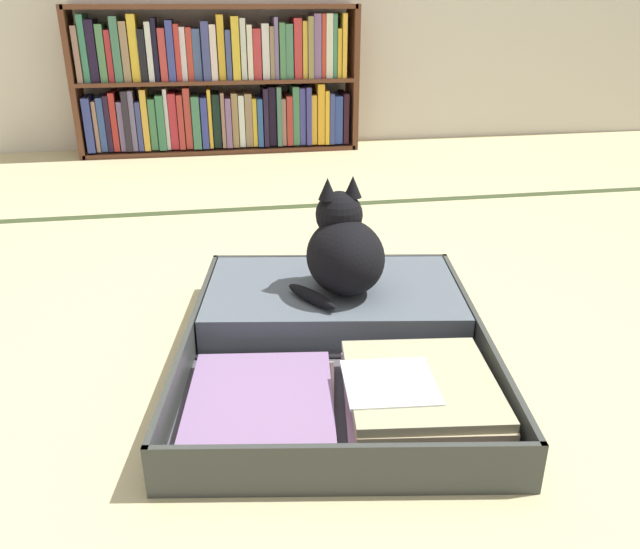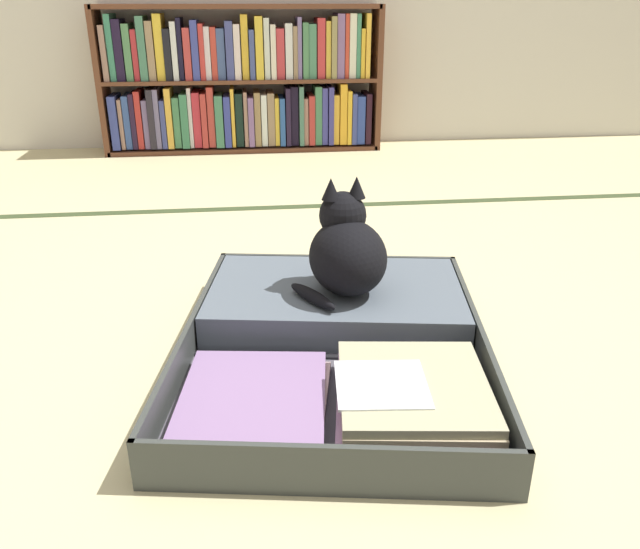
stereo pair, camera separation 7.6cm
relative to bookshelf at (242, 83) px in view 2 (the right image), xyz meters
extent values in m
plane|color=#C8BE8C|center=(0.05, -2.26, -0.36)|extent=(10.00, 10.00, 0.00)
cube|color=#374526|center=(0.05, -1.12, -0.36)|extent=(4.80, 0.05, 0.00)
cube|color=brown|center=(-0.74, 0.00, 0.02)|extent=(0.03, 0.23, 0.77)
cube|color=brown|center=(0.75, 0.00, 0.02)|extent=(0.03, 0.23, 0.77)
cube|color=brown|center=(0.00, 0.00, 0.39)|extent=(1.49, 0.23, 0.02)
cube|color=brown|center=(0.00, 0.00, -0.35)|extent=(1.49, 0.23, 0.02)
cube|color=brown|center=(0.00, 0.00, 0.02)|extent=(1.46, 0.23, 0.02)
cube|color=#36428A|center=(-0.69, -0.01, -0.19)|extent=(0.04, 0.20, 0.28)
cube|color=#997261|center=(-0.66, 0.00, -0.20)|extent=(0.02, 0.20, 0.26)
cube|color=#335093|center=(-0.63, 0.01, -0.19)|extent=(0.03, 0.20, 0.28)
cube|color=#26182E|center=(-0.59, 0.00, -0.18)|extent=(0.03, 0.20, 0.29)
cube|color=#B12C28|center=(-0.56, 0.01, -0.18)|extent=(0.03, 0.20, 0.31)
cube|color=slate|center=(-0.53, 0.00, -0.20)|extent=(0.03, 0.20, 0.26)
cube|color=#28252D|center=(-0.49, -0.01, -0.17)|extent=(0.03, 0.20, 0.31)
cube|color=slate|center=(-0.46, 0.00, -0.17)|extent=(0.03, 0.20, 0.31)
cube|color=#38417F|center=(-0.43, 0.00, -0.20)|extent=(0.03, 0.20, 0.26)
cube|color=gold|center=(-0.40, -0.01, -0.17)|extent=(0.03, 0.20, 0.32)
cube|color=#47875A|center=(-0.36, 0.01, -0.20)|extent=(0.04, 0.20, 0.27)
cube|color=#377852|center=(-0.32, -0.01, -0.19)|extent=(0.04, 0.20, 0.29)
cube|color=silver|center=(-0.29, 0.00, -0.17)|extent=(0.02, 0.20, 0.32)
cube|color=#BD2D38|center=(-0.25, 0.01, -0.18)|extent=(0.04, 0.20, 0.29)
cube|color=#B33732|center=(-0.21, -0.01, -0.19)|extent=(0.03, 0.20, 0.29)
cube|color=#BF4037|center=(-0.18, 0.01, -0.17)|extent=(0.04, 0.20, 0.32)
cube|color=#417C5A|center=(-0.13, -0.01, -0.19)|extent=(0.04, 0.20, 0.28)
cube|color=#343D92|center=(-0.09, -0.01, -0.19)|extent=(0.03, 0.20, 0.27)
cube|color=gold|center=(-0.06, 0.00, -0.17)|extent=(0.02, 0.20, 0.31)
cube|color=black|center=(-0.02, 0.01, -0.19)|extent=(0.04, 0.20, 0.28)
cube|color=#936F5E|center=(0.01, 0.00, -0.18)|extent=(0.02, 0.20, 0.29)
cube|color=slate|center=(0.04, -0.01, -0.20)|extent=(0.03, 0.20, 0.26)
cube|color=#92774B|center=(0.08, 0.00, -0.19)|extent=(0.03, 0.20, 0.29)
cube|color=silver|center=(0.11, 0.01, -0.19)|extent=(0.03, 0.20, 0.28)
cube|color=#907758|center=(0.15, 0.01, -0.19)|extent=(0.04, 0.20, 0.29)
cube|color=gold|center=(0.19, 0.01, -0.20)|extent=(0.02, 0.20, 0.26)
cube|color=#2A5398|center=(0.21, -0.01, -0.20)|extent=(0.03, 0.20, 0.26)
cube|color=black|center=(0.25, -0.01, -0.18)|extent=(0.03, 0.20, 0.31)
cube|color=black|center=(0.28, 0.01, -0.17)|extent=(0.04, 0.20, 0.32)
cube|color=#45735E|center=(0.32, -0.01, -0.17)|extent=(0.02, 0.20, 0.32)
cube|color=#A17262|center=(0.35, 0.00, -0.20)|extent=(0.02, 0.20, 0.25)
cube|color=#AD332E|center=(0.38, 0.00, -0.20)|extent=(0.03, 0.20, 0.27)
cube|color=#3F7951|center=(0.42, 0.00, -0.17)|extent=(0.04, 0.20, 0.32)
cube|color=#3E4093|center=(0.45, 0.01, -0.18)|extent=(0.03, 0.20, 0.31)
cube|color=#3D3C87|center=(0.49, -0.01, -0.17)|extent=(0.03, 0.20, 0.31)
cube|color=gold|center=(0.52, 0.00, -0.20)|extent=(0.03, 0.20, 0.27)
cube|color=gold|center=(0.56, 0.00, -0.17)|extent=(0.04, 0.20, 0.33)
cube|color=yellow|center=(0.59, -0.01, -0.18)|extent=(0.02, 0.20, 0.29)
cube|color=#39458A|center=(0.62, -0.01, -0.19)|extent=(0.03, 0.20, 0.28)
cube|color=#2E4593|center=(0.65, 0.00, -0.20)|extent=(0.04, 0.20, 0.26)
cube|color=black|center=(0.70, -0.01, -0.19)|extent=(0.03, 0.20, 0.27)
cube|color=#947162|center=(-0.70, -0.01, 0.17)|extent=(0.03, 0.20, 0.28)
cube|color=#398365|center=(-0.66, 0.01, 0.19)|extent=(0.03, 0.20, 0.33)
cube|color=black|center=(-0.62, 0.00, 0.18)|extent=(0.04, 0.20, 0.30)
cube|color=#4C8052|center=(-0.58, 0.00, 0.17)|extent=(0.04, 0.20, 0.28)
cube|color=#B72B33|center=(-0.54, 0.01, 0.16)|extent=(0.03, 0.20, 0.25)
cube|color=#42765D|center=(-0.50, 0.00, 0.19)|extent=(0.04, 0.20, 0.32)
cube|color=#977B5B|center=(-0.46, 0.00, 0.18)|extent=(0.04, 0.20, 0.29)
cube|color=yellow|center=(-0.42, 0.01, 0.19)|extent=(0.04, 0.20, 0.33)
cube|color=black|center=(-0.38, 0.00, 0.16)|extent=(0.04, 0.20, 0.26)
cube|color=silver|center=(-0.34, 0.00, 0.17)|extent=(0.03, 0.20, 0.29)
cube|color=black|center=(-0.31, 0.01, 0.18)|extent=(0.02, 0.20, 0.31)
cube|color=#B83A39|center=(-0.28, 0.00, 0.16)|extent=(0.04, 0.20, 0.26)
cube|color=#394193|center=(-0.23, -0.01, 0.18)|extent=(0.04, 0.20, 0.30)
cube|color=#BF3230|center=(-0.20, 0.00, 0.17)|extent=(0.03, 0.20, 0.28)
cube|color=silver|center=(-0.17, 0.01, 0.16)|extent=(0.03, 0.20, 0.27)
cube|color=#B9382E|center=(-0.14, 0.01, 0.16)|extent=(0.03, 0.20, 0.26)
cube|color=#3E5284|center=(-0.10, 0.01, 0.16)|extent=(0.04, 0.20, 0.26)
cube|color=#3D4481|center=(-0.06, 0.00, 0.17)|extent=(0.04, 0.20, 0.29)
cube|color=silver|center=(-0.02, 0.00, 0.17)|extent=(0.03, 0.20, 0.28)
cube|color=gold|center=(0.03, 0.01, 0.19)|extent=(0.04, 0.20, 0.32)
cube|color=#3D4A83|center=(0.06, -0.01, 0.15)|extent=(0.03, 0.20, 0.25)
cube|color=gold|center=(0.10, -0.01, 0.19)|extent=(0.04, 0.20, 0.32)
cube|color=silver|center=(0.14, 0.00, 0.18)|extent=(0.03, 0.20, 0.31)
cube|color=beige|center=(0.17, 0.00, 0.17)|extent=(0.03, 0.20, 0.28)
cube|color=#BC353B|center=(0.21, 0.01, 0.16)|extent=(0.04, 0.20, 0.26)
cube|color=silver|center=(0.26, 0.00, 0.17)|extent=(0.04, 0.20, 0.28)
cube|color=#8C7255|center=(0.29, 0.00, 0.16)|extent=(0.02, 0.20, 0.27)
cube|color=slate|center=(0.32, 0.00, 0.18)|extent=(0.02, 0.20, 0.31)
cube|color=#477F52|center=(0.35, 0.00, 0.17)|extent=(0.03, 0.20, 0.28)
cube|color=#47805F|center=(0.38, 0.00, 0.17)|extent=(0.04, 0.20, 0.28)
cube|color=#BE3437|center=(0.43, 0.00, 0.18)|extent=(0.04, 0.20, 0.31)
cube|color=gold|center=(0.47, 0.01, 0.17)|extent=(0.03, 0.20, 0.29)
cube|color=#8F8450|center=(0.50, -0.01, 0.19)|extent=(0.03, 0.20, 0.31)
cube|color=slate|center=(0.54, 0.00, 0.19)|extent=(0.04, 0.20, 0.33)
cube|color=#C33D2B|center=(0.57, 0.00, 0.19)|extent=(0.02, 0.20, 0.33)
cube|color=silver|center=(0.60, 0.00, 0.19)|extent=(0.04, 0.20, 0.33)
cube|color=#3D8260|center=(0.63, 0.01, 0.19)|extent=(0.02, 0.20, 0.33)
cube|color=gold|center=(0.66, 0.00, 0.15)|extent=(0.02, 0.20, 0.25)
cube|color=gold|center=(0.68, -0.01, 0.19)|extent=(0.02, 0.20, 0.33)
cube|color=#393D3A|center=(0.17, -2.57, -0.36)|extent=(0.74, 0.53, 0.01)
cube|color=#393D3A|center=(0.13, -2.77, -0.31)|extent=(0.67, 0.12, 0.10)
cube|color=#393D3A|center=(-0.16, -2.51, -0.31)|extent=(0.08, 0.43, 0.10)
cube|color=#393D3A|center=(0.50, -2.62, -0.31)|extent=(0.08, 0.43, 0.10)
cube|color=#4D4953|center=(0.17, -2.57, -0.35)|extent=(0.71, 0.50, 0.01)
cube|color=#393D3A|center=(0.23, -2.14, -0.36)|extent=(0.74, 0.53, 0.01)
cube|color=#393D3A|center=(0.26, -1.93, -0.31)|extent=(0.67, 0.12, 0.10)
cube|color=#393D3A|center=(-0.10, -2.09, -0.31)|extent=(0.08, 0.43, 0.10)
cube|color=#393D3A|center=(0.56, -2.19, -0.31)|extent=(0.08, 0.43, 0.10)
cube|color=#4D4953|center=(0.23, -2.14, -0.35)|extent=(0.71, 0.50, 0.01)
cylinder|color=black|center=(0.20, -2.35, -0.35)|extent=(0.65, 0.12, 0.02)
cube|color=#B39894|center=(0.01, -2.53, -0.33)|extent=(0.35, 0.36, 0.02)
cube|color=gray|center=(0.01, -2.54, -0.32)|extent=(0.34, 0.38, 0.01)
cube|color=navy|center=(0.33, -2.58, -0.33)|extent=(0.33, 0.35, 0.02)
cube|color=#9A73A1|center=(0.32, -2.58, -0.32)|extent=(0.34, 0.37, 0.01)
cube|color=tan|center=(0.33, -2.58, -0.30)|extent=(0.33, 0.36, 0.02)
cube|color=tan|center=(0.33, -2.58, -0.28)|extent=(0.33, 0.35, 0.02)
cube|color=white|center=(0.26, -2.59, -0.27)|extent=(0.19, 0.19, 0.01)
cube|color=#535F69|center=(0.23, -2.14, -0.31)|extent=(0.70, 0.49, 0.09)
cylinder|color=black|center=(0.08, -1.92, -0.31)|extent=(0.02, 0.02, 0.09)
cylinder|color=black|center=(0.45, -1.97, -0.31)|extent=(0.02, 0.02, 0.09)
cube|color=#2C873B|center=(0.19, -2.77, -0.31)|extent=(0.04, 0.01, 0.02)
cube|color=white|center=(0.00, -2.74, -0.33)|extent=(0.04, 0.01, 0.02)
cube|color=red|center=(0.09, -2.76, -0.28)|extent=(0.03, 0.01, 0.03)
cube|color=white|center=(0.19, -2.77, -0.34)|extent=(0.03, 0.01, 0.02)
ellipsoid|color=black|center=(0.26, -2.18, -0.17)|extent=(0.22, 0.25, 0.19)
ellipsoid|color=black|center=(0.25, -2.12, -0.21)|extent=(0.14, 0.10, 0.10)
sphere|color=black|center=(0.25, -2.13, -0.07)|extent=(0.12, 0.12, 0.12)
cone|color=black|center=(0.28, -2.13, 0.00)|extent=(0.05, 0.05, 0.05)
cone|color=black|center=(0.22, -2.14, 0.00)|extent=(0.05, 0.05, 0.05)
sphere|color=gold|center=(0.26, -2.08, -0.06)|extent=(0.02, 0.02, 0.02)
sphere|color=gold|center=(0.22, -2.08, -0.06)|extent=(0.02, 0.02, 0.02)
ellipsoid|color=black|center=(0.16, -2.23, -0.24)|extent=(0.12, 0.16, 0.03)
camera|label=1|loc=(-0.05, -3.60, 0.42)|focal=35.28mm
camera|label=2|loc=(0.02, -3.61, 0.42)|focal=35.28mm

